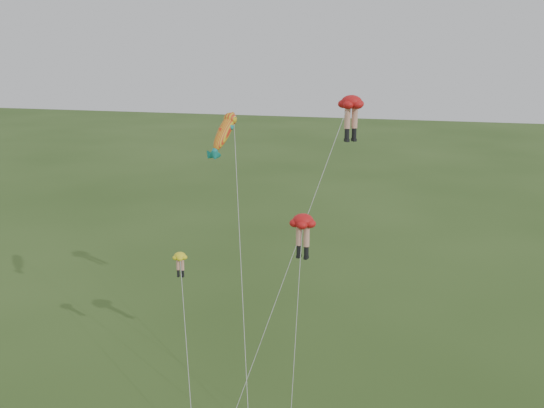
# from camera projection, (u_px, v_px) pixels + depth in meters

# --- Properties ---
(legs_kite_red_high) EXTENTS (6.84, 9.55, 18.74)m
(legs_kite_red_high) POSITION_uv_depth(u_px,v_px,m) (350.00, 108.00, 38.26)
(legs_kite_red_high) COLOR red
(legs_kite_red_high) RESTS_ON ground
(legs_kite_red_mid) EXTENTS (1.93, 5.29, 12.29)m
(legs_kite_red_mid) POSITION_uv_depth(u_px,v_px,m) (303.00, 226.00, 35.35)
(legs_kite_red_mid) COLOR red
(legs_kite_red_mid) RESTS_ON ground
(legs_kite_yellow) EXTENTS (4.51, 8.84, 8.57)m
(legs_kite_yellow) POSITION_uv_depth(u_px,v_px,m) (180.00, 264.00, 39.69)
(legs_kite_yellow) COLOR yellow
(legs_kite_yellow) RESTS_ON ground
(fish_kite) EXTENTS (4.87, 9.88, 17.90)m
(fish_kite) POSITION_uv_depth(u_px,v_px,m) (225.00, 133.00, 38.28)
(fish_kite) COLOR gold
(fish_kite) RESTS_ON ground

